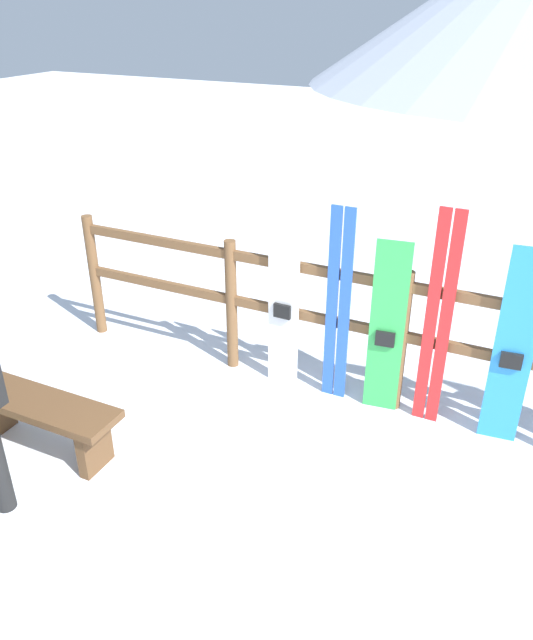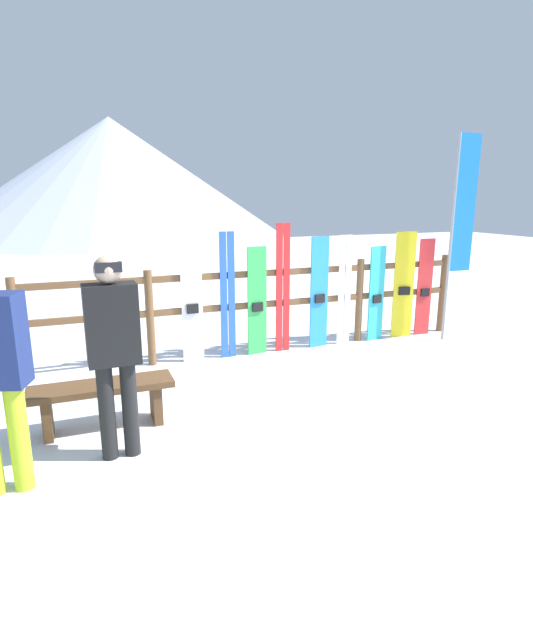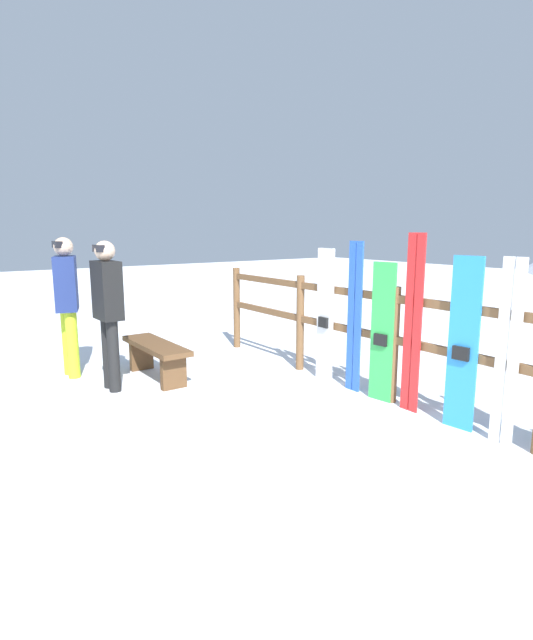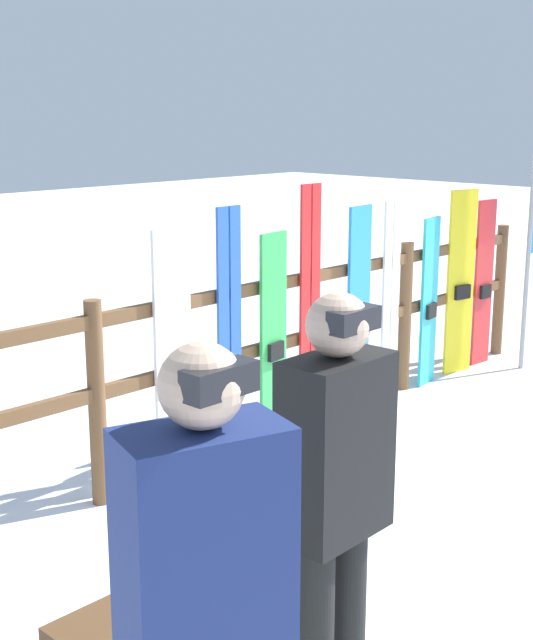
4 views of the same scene
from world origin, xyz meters
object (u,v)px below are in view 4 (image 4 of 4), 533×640
(snowboard_green, at_px, (273,341))
(snowboard_cyan, at_px, (429,303))
(snowboard_red, at_px, (483,283))
(snowboard_blue, at_px, (358,311))
(snowboard_white, at_px, (173,358))
(person_navy, at_px, (205,603))
(ski_pair_white, at_px, (390,302))
(snowboard_yellow, at_px, (460,283))
(ski_pair_blue, at_px, (229,336))
(bench, at_px, (205,606))
(person_black, at_px, (335,488))
(ski_pair_red, at_px, (310,310))

(snowboard_green, bearing_deg, snowboard_cyan, -0.00)
(snowboard_red, bearing_deg, snowboard_blue, 180.00)
(snowboard_green, distance_m, snowboard_red, 2.70)
(snowboard_white, bearing_deg, snowboard_blue, -0.00)
(person_navy, height_order, ski_pair_white, person_navy)
(ski_pair_white, relative_size, snowboard_yellow, 0.99)
(ski_pair_blue, relative_size, snowboard_yellow, 1.04)
(bench, relative_size, snowboard_blue, 0.81)
(person_navy, relative_size, ski_pair_white, 1.08)
(person_black, xyz_separation_m, snowboard_yellow, (4.31, 2.16, -0.18))
(bench, bearing_deg, snowboard_green, 37.38)
(person_black, xyz_separation_m, snowboard_red, (4.69, 2.16, -0.24))
(ski_pair_blue, xyz_separation_m, snowboard_yellow, (2.72, -0.00, -0.04))
(snowboard_blue, height_order, snowboard_red, snowboard_blue)
(bench, xyz_separation_m, person_navy, (-0.71, -0.80, 0.65))
(snowboard_white, height_order, snowboard_blue, snowboard_white)
(ski_pair_white, bearing_deg, ski_pair_blue, 180.00)
(ski_pair_blue, bearing_deg, snowboard_cyan, -0.09)
(snowboard_red, bearing_deg, snowboard_green, -180.00)
(snowboard_green, relative_size, snowboard_cyan, 1.05)
(snowboard_white, height_order, snowboard_red, snowboard_white)
(bench, height_order, person_navy, person_navy)
(snowboard_cyan, bearing_deg, snowboard_white, 180.00)
(ski_pair_red, bearing_deg, person_navy, -142.94)
(snowboard_green, relative_size, ski_pair_white, 0.93)
(ski_pair_white, bearing_deg, ski_pair_red, 180.00)
(snowboard_green, bearing_deg, ski_pair_white, 0.15)
(person_navy, xyz_separation_m, ski_pair_blue, (2.39, 2.39, -0.15))
(ski_pair_red, bearing_deg, snowboard_green, -179.47)
(snowboard_blue, bearing_deg, snowboard_green, -179.99)
(snowboard_green, bearing_deg, snowboard_blue, 0.01)
(bench, distance_m, ski_pair_red, 2.98)
(snowboard_cyan, height_order, snowboard_red, snowboard_red)
(snowboard_cyan, bearing_deg, ski_pair_blue, 179.91)
(ski_pair_white, distance_m, snowboard_red, 1.38)
(ski_pair_white, bearing_deg, snowboard_red, -0.14)
(bench, bearing_deg, snowboard_white, 52.75)
(snowboard_red, bearing_deg, snowboard_cyan, -179.99)
(person_black, height_order, ski_pair_red, ski_pair_red)
(bench, bearing_deg, snowboard_blue, 27.93)
(person_black, relative_size, snowboard_white, 1.06)
(snowboard_green, height_order, snowboard_red, snowboard_red)
(snowboard_white, bearing_deg, bench, -127.25)
(snowboard_cyan, relative_size, snowboard_yellow, 0.88)
(person_navy, relative_size, snowboard_red, 1.14)
(person_black, distance_m, snowboard_yellow, 4.82)
(snowboard_blue, relative_size, snowboard_cyan, 1.12)
(snowboard_cyan, bearing_deg, bench, -157.99)
(snowboard_blue, height_order, snowboard_yellow, snowboard_yellow)
(person_black, bearing_deg, snowboard_yellow, 26.64)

